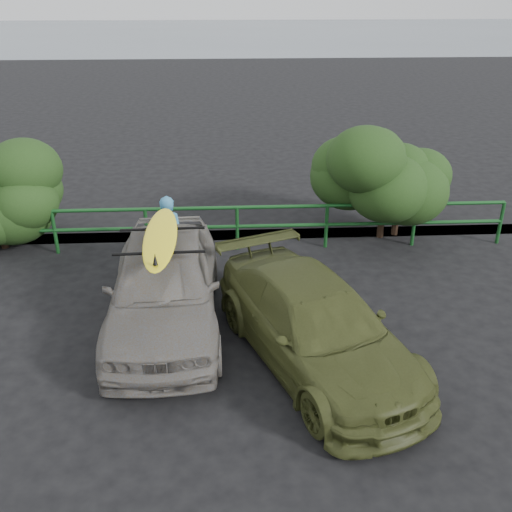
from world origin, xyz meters
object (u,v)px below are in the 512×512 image
(sedan, at_px, (164,284))
(olive_vehicle, at_px, (316,325))
(surfboard, at_px, (160,237))
(man, at_px, (169,236))
(guardrail, at_px, (192,229))

(sedan, xyz_separation_m, olive_vehicle, (2.44, -1.23, -0.13))
(sedan, height_order, surfboard, surfboard)
(sedan, height_order, man, man)
(guardrail, xyz_separation_m, man, (-0.40, -1.10, 0.32))
(sedan, distance_m, surfboard, 0.88)
(guardrail, distance_m, man, 1.22)
(guardrail, bearing_deg, olive_vehicle, -63.63)
(man, bearing_deg, surfboard, 101.60)
(man, bearing_deg, sedan, 101.60)
(olive_vehicle, distance_m, surfboard, 2.91)
(sedan, relative_size, surfboard, 1.77)
(olive_vehicle, bearing_deg, surfboard, 131.74)
(guardrail, xyz_separation_m, sedan, (-0.32, -3.03, 0.27))
(sedan, distance_m, man, 1.93)
(olive_vehicle, relative_size, surfboard, 1.74)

